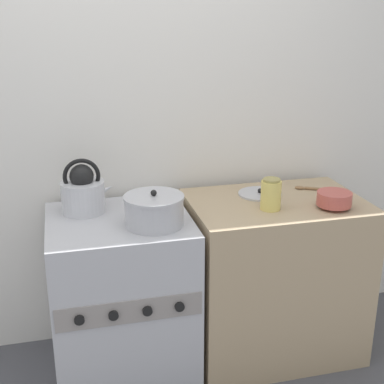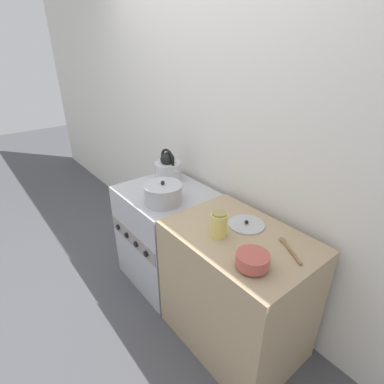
# 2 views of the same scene
# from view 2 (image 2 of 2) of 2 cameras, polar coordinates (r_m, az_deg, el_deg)

# --- Properties ---
(ground_plane) EXTENTS (12.00, 12.00, 0.00)m
(ground_plane) POSITION_cam_2_polar(r_m,az_deg,el_deg) (2.67, -10.24, -17.82)
(ground_plane) COLOR #4C4C51
(wall_back) EXTENTS (7.00, 0.06, 2.50)m
(wall_back) POSITION_cam_2_polar(r_m,az_deg,el_deg) (2.38, 2.15, 11.94)
(wall_back) COLOR silver
(wall_back) RESTS_ON ground_plane
(stove) EXTENTS (0.67, 0.64, 0.83)m
(stove) POSITION_cam_2_polar(r_m,az_deg,el_deg) (2.52, -4.83, -8.20)
(stove) COLOR #B2B2B7
(stove) RESTS_ON ground_plane
(counter) EXTENTS (0.87, 0.61, 0.85)m
(counter) POSITION_cam_2_polar(r_m,az_deg,el_deg) (2.05, 8.33, -17.99)
(counter) COLOR tan
(counter) RESTS_ON ground_plane
(kettle) EXTENTS (0.26, 0.21, 0.27)m
(kettle) POSITION_cam_2_polar(r_m,az_deg,el_deg) (2.45, -4.60, 4.48)
(kettle) COLOR silver
(kettle) RESTS_ON stove
(cooking_pot) EXTENTS (0.28, 0.28, 0.17)m
(cooking_pot) POSITION_cam_2_polar(r_m,az_deg,el_deg) (2.11, -5.50, -0.28)
(cooking_pot) COLOR #B2B2B7
(cooking_pot) RESTS_ON stove
(enamel_bowl) EXTENTS (0.17, 0.17, 0.08)m
(enamel_bowl) POSITION_cam_2_polar(r_m,az_deg,el_deg) (1.53, 11.46, -12.58)
(enamel_bowl) COLOR #B75147
(enamel_bowl) RESTS_ON counter
(storage_jar) EXTENTS (0.10, 0.10, 0.15)m
(storage_jar) POSITION_cam_2_polar(r_m,az_deg,el_deg) (1.71, 5.14, -6.17)
(storage_jar) COLOR #E0CC66
(storage_jar) RESTS_ON counter
(loose_pot_lid) EXTENTS (0.22, 0.22, 0.03)m
(loose_pot_lid) POSITION_cam_2_polar(r_m,az_deg,el_deg) (1.87, 10.32, -6.07)
(loose_pot_lid) COLOR #B2B2B7
(loose_pot_lid) RESTS_ON counter
(wooden_spoon) EXTENTS (0.22, 0.13, 0.02)m
(wooden_spoon) POSITION_cam_2_polar(r_m,az_deg,el_deg) (1.72, 17.93, -10.11)
(wooden_spoon) COLOR olive
(wooden_spoon) RESTS_ON counter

